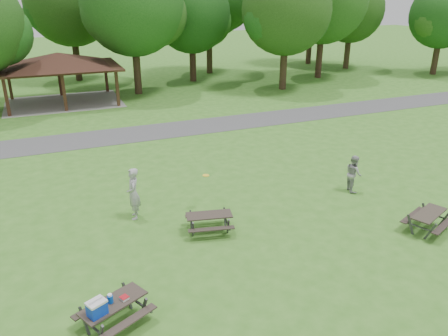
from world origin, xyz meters
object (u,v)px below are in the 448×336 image
frisbee_thrower (133,194)px  frisbee_catcher (354,173)px  picnic_table_near (109,307)px  picnic_table_middle (209,218)px

frisbee_thrower → frisbee_catcher: 9.16m
picnic_table_near → picnic_table_middle: picnic_table_near is taller
picnic_table_middle → frisbee_thrower: frisbee_thrower is taller
picnic_table_near → picnic_table_middle: 5.39m
picnic_table_near → frisbee_thrower: (1.80, 5.61, 0.32)m
picnic_table_near → frisbee_thrower: frisbee_thrower is taller
picnic_table_near → frisbee_thrower: size_ratio=1.06×
picnic_table_middle → frisbee_thrower: 3.05m
picnic_table_middle → frisbee_catcher: size_ratio=1.16×
picnic_table_middle → frisbee_catcher: (6.86, 0.87, 0.28)m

